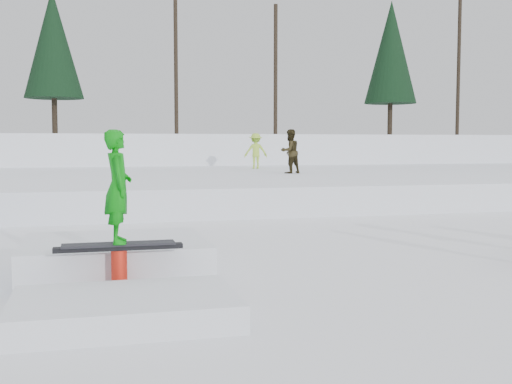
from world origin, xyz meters
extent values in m
plane|color=white|center=(0.00, 0.00, 0.00)|extent=(120.00, 120.00, 0.00)
cube|color=white|center=(0.00, 30.00, 1.20)|extent=(60.00, 14.00, 2.40)
cube|color=white|center=(0.00, 16.00, 0.40)|extent=(50.00, 18.00, 0.80)
cylinder|color=black|center=(-4.00, 28.50, 3.40)|extent=(0.30, 0.30, 2.00)
cone|color=black|center=(-4.00, 28.50, 7.38)|extent=(3.20, 3.20, 5.95)
cylinder|color=black|center=(3.00, 30.50, 7.15)|extent=(0.24, 0.24, 9.50)
cylinder|color=black|center=(9.00, 29.50, 6.40)|extent=(0.24, 0.24, 8.00)
cylinder|color=black|center=(16.00, 28.00, 3.40)|extent=(0.30, 0.30, 2.00)
cone|color=black|center=(16.00, 28.00, 7.55)|extent=(3.20, 3.20, 6.30)
cylinder|color=black|center=(22.00, 30.00, 7.65)|extent=(0.24, 0.24, 10.50)
imported|color=black|center=(5.07, 14.32, 1.63)|extent=(0.98, 0.88, 1.66)
imported|color=#A4D33B|center=(5.00, 19.11, 1.59)|extent=(1.10, 0.74, 1.58)
cube|color=white|center=(-1.95, 0.78, 0.27)|extent=(2.60, 2.20, 0.54)
cube|color=white|center=(-1.95, -1.72, 0.15)|extent=(2.40, 1.60, 0.30)
cylinder|color=red|center=(-1.95, -0.52, 0.03)|extent=(0.44, 0.44, 0.06)
cylinder|color=red|center=(-1.95, -0.52, 0.30)|extent=(0.20, 0.20, 0.60)
cube|color=black|center=(-1.95, -0.52, 0.63)|extent=(1.60, 0.16, 0.06)
cube|color=black|center=(-1.95, -0.52, 0.68)|extent=(1.40, 0.28, 0.03)
imported|color=#06840C|center=(-1.95, -0.52, 1.40)|extent=(0.34, 0.52, 1.42)
camera|label=1|loc=(-2.32, -8.70, 1.95)|focal=45.00mm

